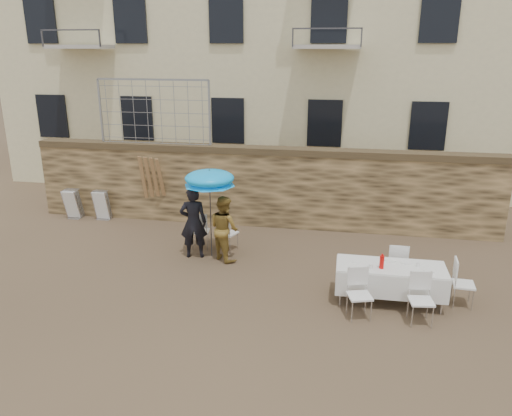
% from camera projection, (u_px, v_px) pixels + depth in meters
% --- Properties ---
extents(ground, '(80.00, 80.00, 0.00)m').
position_uv_depth(ground, '(215.00, 310.00, 9.66)').
color(ground, brown).
rests_on(ground, ground).
extents(stone_wall, '(13.00, 0.50, 2.20)m').
position_uv_depth(stone_wall, '(260.00, 187.00, 13.99)').
color(stone_wall, brown).
rests_on(stone_wall, ground).
extents(chain_link_fence, '(3.20, 0.06, 1.80)m').
position_uv_depth(chain_link_fence, '(154.00, 113.00, 13.89)').
color(chain_link_fence, gray).
rests_on(chain_link_fence, stone_wall).
extents(man_suit, '(0.71, 0.55, 1.75)m').
position_uv_depth(man_suit, '(193.00, 222.00, 11.85)').
color(man_suit, black).
rests_on(man_suit, ground).
extents(woman_dress, '(0.96, 0.94, 1.56)m').
position_uv_depth(woman_dress, '(224.00, 228.00, 11.75)').
color(woman_dress, '#B48B37').
rests_on(woman_dress, ground).
extents(umbrella, '(1.20, 1.20, 2.01)m').
position_uv_depth(umbrella, '(210.00, 181.00, 11.56)').
color(umbrella, '#3F3F44').
rests_on(umbrella, ground).
extents(couple_chair_left, '(0.55, 0.55, 0.96)m').
position_uv_depth(couple_chair_left, '(201.00, 230.00, 12.49)').
color(couple_chair_left, white).
rests_on(couple_chair_left, ground).
extents(couple_chair_right, '(0.62, 0.62, 0.96)m').
position_uv_depth(couple_chair_right, '(228.00, 232.00, 12.37)').
color(couple_chair_right, white).
rests_on(couple_chair_right, ground).
extents(banquet_table, '(2.10, 0.85, 0.78)m').
position_uv_depth(banquet_table, '(391.00, 268.00, 9.77)').
color(banquet_table, white).
rests_on(banquet_table, ground).
extents(soda_bottle, '(0.09, 0.09, 0.26)m').
position_uv_depth(soda_bottle, '(382.00, 262.00, 9.61)').
color(soda_bottle, red).
rests_on(soda_bottle, banquet_table).
extents(table_chair_front_left, '(0.59, 0.59, 0.96)m').
position_uv_depth(table_chair_front_left, '(360.00, 295.00, 9.24)').
color(table_chair_front_left, white).
rests_on(table_chair_front_left, ground).
extents(table_chair_front_right, '(0.54, 0.54, 0.96)m').
position_uv_depth(table_chair_front_right, '(421.00, 300.00, 9.06)').
color(table_chair_front_right, white).
rests_on(table_chair_front_right, ground).
extents(table_chair_back, '(0.49, 0.49, 0.96)m').
position_uv_depth(table_chair_back, '(397.00, 264.00, 10.56)').
color(table_chair_back, white).
rests_on(table_chair_back, ground).
extents(table_chair_side, '(0.51, 0.51, 0.96)m').
position_uv_depth(table_chair_side, '(464.00, 283.00, 9.70)').
color(table_chair_side, white).
rests_on(table_chair_side, ground).
extents(chair_stack_left, '(0.46, 0.40, 0.92)m').
position_uv_depth(chair_stack_left, '(75.00, 202.00, 14.77)').
color(chair_stack_left, white).
rests_on(chair_stack_left, ground).
extents(chair_stack_right, '(0.46, 0.32, 0.92)m').
position_uv_depth(chair_stack_right, '(103.00, 204.00, 14.61)').
color(chair_stack_right, white).
rests_on(chair_stack_right, ground).
extents(wood_planks, '(0.70, 0.20, 2.00)m').
position_uv_depth(wood_planks, '(155.00, 188.00, 14.24)').
color(wood_planks, '#A37749').
rests_on(wood_planks, ground).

